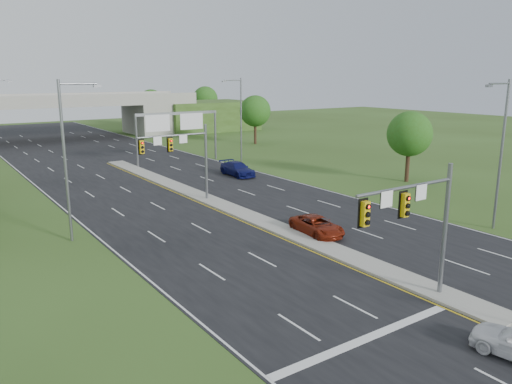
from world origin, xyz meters
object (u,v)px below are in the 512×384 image
at_px(signal_mast_near, 419,215).
at_px(sign_gantry, 177,123).
at_px(overpass, 57,120).
at_px(car_far_a, 317,226).
at_px(signal_mast_far, 184,152).
at_px(car_far_b, 237,169).

relative_size(signal_mast_near, sign_gantry, 0.60).
bearing_deg(overpass, car_far_a, -88.75).
xyz_separation_m(sign_gantry, car_far_a, (-5.18, -33.54, -4.56)).
distance_m(signal_mast_far, car_far_a, 14.63).
relative_size(sign_gantry, overpass, 0.14).
bearing_deg(car_far_a, signal_mast_far, 110.83).
distance_m(signal_mast_near, overpass, 80.11).
height_order(signal_mast_near, car_far_a, signal_mast_near).
height_order(car_far_a, car_far_b, car_far_b).
height_order(signal_mast_far, overpass, overpass).
xyz_separation_m(signal_mast_far, car_far_b, (10.80, 8.24, -3.92)).
distance_m(signal_mast_near, signal_mast_far, 25.00).
distance_m(sign_gantry, overpass, 35.75).
xyz_separation_m(signal_mast_near, car_far_a, (3.76, 11.45, -4.05)).
bearing_deg(sign_gantry, signal_mast_near, -101.25).
bearing_deg(car_far_b, car_far_a, -106.42).
xyz_separation_m(signal_mast_far, car_far_a, (3.76, -13.55, -4.05)).
relative_size(overpass, car_far_b, 14.80).
relative_size(signal_mast_near, car_far_a, 1.49).
bearing_deg(overpass, car_far_b, -79.67).
bearing_deg(signal_mast_near, car_far_b, 72.00).
bearing_deg(car_far_a, car_far_b, 77.40).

